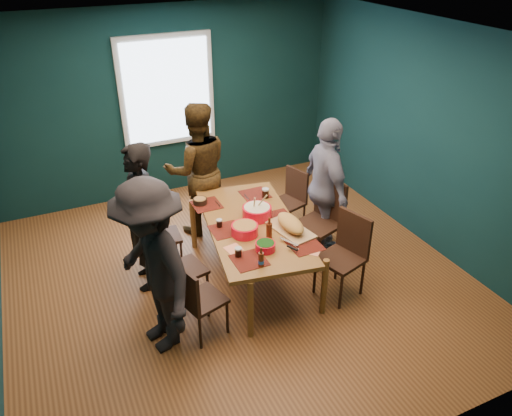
{
  "coord_description": "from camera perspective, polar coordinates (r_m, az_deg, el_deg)",
  "views": [
    {
      "loc": [
        -1.75,
        -4.31,
        3.56
      ],
      "look_at": [
        0.2,
        -0.08,
        0.92
      ],
      "focal_mm": 35.0,
      "sensor_mm": 36.0,
      "label": 1
    }
  ],
  "objects": [
    {
      "name": "chair_left_mid",
      "position": [
        5.24,
        -9.01,
        -6.54
      ],
      "size": [
        0.47,
        0.47,
        0.87
      ],
      "rotation": [
        0.0,
        0.0,
        0.21
      ],
      "color": "#321A10",
      "rests_on": "floor"
    },
    {
      "name": "person_far_left",
      "position": [
        5.47,
        -13.05,
        -1.13
      ],
      "size": [
        0.47,
        0.65,
        1.69
      ],
      "primitive_type": "imported",
      "rotation": [
        0.0,
        0.0,
        4.61
      ],
      "color": "black",
      "rests_on": "floor"
    },
    {
      "name": "bowl_dumpling",
      "position": [
        5.55,
        0.1,
        -0.41
      ],
      "size": [
        0.33,
        0.33,
        0.31
      ],
      "color": "red",
      "rests_on": "dining_table"
    },
    {
      "name": "dining_table",
      "position": [
        5.5,
        -0.42,
        -2.42
      ],
      "size": [
        1.24,
        2.02,
        0.72
      ],
      "rotation": [
        0.0,
        0.0,
        -0.16
      ],
      "color": "#98642D",
      "rests_on": "floor"
    },
    {
      "name": "chair_right_mid",
      "position": [
        5.96,
        7.74,
        -0.76
      ],
      "size": [
        0.57,
        0.57,
        1.0
      ],
      "rotation": [
        0.0,
        0.0,
        0.33
      ],
      "color": "#321A10",
      "rests_on": "floor"
    },
    {
      "name": "napkin_c",
      "position": [
        5.06,
        6.46,
        -4.89
      ],
      "size": [
        0.22,
        0.22,
        0.0
      ],
      "primitive_type": "cube",
      "rotation": [
        0.0,
        0.0,
        0.76
      ],
      "color": "#F88F68",
      "rests_on": "dining_table"
    },
    {
      "name": "bowl_herbs",
      "position": [
        5.01,
        1.08,
        -4.36
      ],
      "size": [
        0.2,
        0.2,
        0.09
      ],
      "color": "red",
      "rests_on": "dining_table"
    },
    {
      "name": "cola_glass_d",
      "position": [
        5.4,
        -4.22,
        -1.72
      ],
      "size": [
        0.07,
        0.07,
        0.09
      ],
      "color": "black",
      "rests_on": "dining_table"
    },
    {
      "name": "cutting_board",
      "position": [
        5.32,
        3.95,
        -1.93
      ],
      "size": [
        0.4,
        0.72,
        0.16
      ],
      "rotation": [
        0.0,
        0.0,
        0.18
      ],
      "color": "tan",
      "rests_on": "dining_table"
    },
    {
      "name": "napkin_a",
      "position": [
        5.63,
        2.61,
        -0.81
      ],
      "size": [
        0.15,
        0.15,
        0.0
      ],
      "primitive_type": "cube",
      "rotation": [
        0.0,
        0.0,
        -0.08
      ],
      "color": "#F88F68",
      "rests_on": "dining_table"
    },
    {
      "name": "cola_glass_a",
      "position": [
        4.92,
        -2.04,
        -5.02
      ],
      "size": [
        0.07,
        0.07,
        0.1
      ],
      "color": "black",
      "rests_on": "dining_table"
    },
    {
      "name": "chair_left_near",
      "position": [
        4.85,
        -6.91,
        -10.01
      ],
      "size": [
        0.47,
        0.47,
        0.84
      ],
      "rotation": [
        0.0,
        0.0,
        0.28
      ],
      "color": "#321A10",
      "rests_on": "floor"
    },
    {
      "name": "beer_bottle_b",
      "position": [
        5.18,
        1.52,
        -2.56
      ],
      "size": [
        0.06,
        0.06,
        0.24
      ],
      "color": "#491B0D",
      "rests_on": "dining_table"
    },
    {
      "name": "person_near_left",
      "position": [
        4.61,
        -11.74,
        -6.75
      ],
      "size": [
        0.87,
        1.24,
        1.76
      ],
      "primitive_type": "imported",
      "rotation": [
        0.0,
        0.0,
        4.92
      ],
      "color": "black",
      "rests_on": "floor"
    },
    {
      "name": "chair_left_far",
      "position": [
        5.89,
        -11.28,
        -2.68
      ],
      "size": [
        0.4,
        0.4,
        0.82
      ],
      "rotation": [
        0.0,
        0.0,
        -0.08
      ],
      "color": "#321A10",
      "rests_on": "floor"
    },
    {
      "name": "room",
      "position": [
        5.37,
        -3.52,
        5.36
      ],
      "size": [
        5.01,
        5.01,
        2.71
      ],
      "color": "#93582A",
      "rests_on": "ground"
    },
    {
      "name": "person_right",
      "position": [
        5.99,
        8.02,
        2.33
      ],
      "size": [
        0.54,
        1.05,
        1.71
      ],
      "primitive_type": "imported",
      "rotation": [
        0.0,
        0.0,
        1.44
      ],
      "color": "silver",
      "rests_on": "floor"
    },
    {
      "name": "napkin_b",
      "position": [
        5.06,
        -2.6,
        -4.68
      ],
      "size": [
        0.18,
        0.18,
        0.0
      ],
      "primitive_type": "cube",
      "rotation": [
        0.0,
        0.0,
        0.16
      ],
      "color": "#F88F68",
      "rests_on": "dining_table"
    },
    {
      "name": "small_bowl",
      "position": [
        5.88,
        -6.41,
        0.81
      ],
      "size": [
        0.17,
        0.17,
        0.07
      ],
      "color": "black",
      "rests_on": "dining_table"
    },
    {
      "name": "person_back",
      "position": [
        6.36,
        -6.7,
        4.35
      ],
      "size": [
        0.93,
        0.77,
        1.75
      ],
      "primitive_type": "imported",
      "rotation": [
        0.0,
        0.0,
        3.01
      ],
      "color": "black",
      "rests_on": "floor"
    },
    {
      "name": "chair_right_near",
      "position": [
        5.44,
        10.31,
        -4.61
      ],
      "size": [
        0.53,
        0.53,
        0.94
      ],
      "rotation": [
        0.0,
        0.0,
        0.3
      ],
      "color": "#321A10",
      "rests_on": "floor"
    },
    {
      "name": "cola_glass_c",
      "position": [
        5.97,
        1.09,
        1.76
      ],
      "size": [
        0.09,
        0.09,
        0.12
      ],
      "color": "black",
      "rests_on": "dining_table"
    },
    {
      "name": "cola_glass_b",
      "position": [
        5.29,
        4.81,
        -2.52
      ],
      "size": [
        0.06,
        0.06,
        0.09
      ],
      "color": "black",
      "rests_on": "dining_table"
    },
    {
      "name": "bowl_salad",
      "position": [
        5.25,
        -1.3,
        -2.46
      ],
      "size": [
        0.29,
        0.29,
        0.12
      ],
      "color": "red",
      "rests_on": "dining_table"
    },
    {
      "name": "beer_bottle_a",
      "position": [
        4.77,
        0.58,
        -5.92
      ],
      "size": [
        0.06,
        0.06,
        0.21
      ],
      "color": "#491B0D",
      "rests_on": "dining_table"
    },
    {
      "name": "chair_right_far",
      "position": [
        6.54,
        4.09,
        1.41
      ],
      "size": [
        0.47,
        0.47,
        0.84
      ],
      "rotation": [
        0.0,
        0.0,
        0.3
      ],
      "color": "#321A10",
      "rests_on": "floor"
    }
  ]
}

